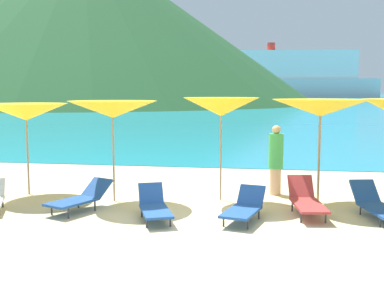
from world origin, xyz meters
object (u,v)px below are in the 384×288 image
at_px(umbrella_0, 26,112).
at_px(cruise_ship, 292,77).
at_px(umbrella_3, 320,108).
at_px(lounge_chair_1, 377,205).
at_px(lounge_chair_0, 154,206).
at_px(lounge_chair_4, 244,207).
at_px(lounge_chair_5, 80,197).
at_px(umbrella_2, 221,107).
at_px(lounge_chair_3, 306,200).
at_px(umbrella_1, 113,109).
at_px(beachgoer_0, 276,158).

relative_size(umbrella_0, cruise_ship, 0.03).
bearing_deg(cruise_ship, umbrella_3, -96.45).
bearing_deg(lounge_chair_1, umbrella_0, 160.60).
relative_size(lounge_chair_0, lounge_chair_4, 1.00).
bearing_deg(cruise_ship, lounge_chair_5, -98.03).
xyz_separation_m(umbrella_2, lounge_chair_4, (0.64, -1.75, -1.91)).
bearing_deg(lounge_chair_4, cruise_ship, 101.32).
bearing_deg(lounge_chair_4, lounge_chair_3, 43.11).
relative_size(umbrella_1, lounge_chair_3, 1.38).
bearing_deg(umbrella_1, lounge_chair_5, -111.31).
distance_m(umbrella_2, lounge_chair_0, 2.95).
height_order(lounge_chair_0, lounge_chair_1, lounge_chair_0).
height_order(umbrella_3, lounge_chair_1, umbrella_3).
distance_m(lounge_chair_1, cruise_ship, 180.85).
xyz_separation_m(umbrella_0, cruise_ship, (13.98, 179.64, 5.93)).
bearing_deg(cruise_ship, umbrella_2, -97.16).
relative_size(lounge_chair_1, lounge_chair_3, 1.08).
xyz_separation_m(lounge_chair_4, beachgoer_0, (0.63, 2.57, 0.62)).
xyz_separation_m(beachgoer_0, cruise_ship, (7.93, 178.71, 7.07)).
bearing_deg(lounge_chair_4, umbrella_2, 124.20).
bearing_deg(beachgoer_0, lounge_chair_1, 41.57).
relative_size(umbrella_3, lounge_chair_1, 1.30).
distance_m(umbrella_2, lounge_chair_4, 2.67).
height_order(umbrella_0, cruise_ship, cruise_ship).
bearing_deg(umbrella_2, lounge_chair_4, -69.83).
bearing_deg(umbrella_3, beachgoer_0, 144.90).
height_order(lounge_chair_0, lounge_chair_5, lounge_chair_0).
relative_size(umbrella_2, cruise_ship, 0.04).
bearing_deg(lounge_chair_5, lounge_chair_3, 29.83).
bearing_deg(lounge_chair_3, umbrella_1, 164.21).
bearing_deg(lounge_chair_0, umbrella_1, 110.14).
relative_size(lounge_chair_1, lounge_chair_5, 1.13).
bearing_deg(lounge_chair_3, umbrella_0, 163.61).
xyz_separation_m(umbrella_3, lounge_chair_1, (1.04, -1.20, -1.90)).
relative_size(umbrella_3, lounge_chair_3, 1.40).
bearing_deg(umbrella_2, lounge_chair_0, -119.87).
xyz_separation_m(umbrella_1, beachgoer_0, (3.72, 1.31, -1.23)).
relative_size(umbrella_1, umbrella_2, 0.97).
xyz_separation_m(lounge_chair_1, lounge_chair_5, (-6.13, -0.47, 0.03)).
distance_m(lounge_chair_4, cruise_ship, 181.64).
relative_size(lounge_chair_3, lounge_chair_5, 1.05).
xyz_separation_m(lounge_chair_0, lounge_chair_4, (1.76, 0.20, 0.00)).
distance_m(umbrella_3, lounge_chair_5, 5.67).
distance_m(lounge_chair_5, cruise_ship, 181.62).
bearing_deg(lounge_chair_5, umbrella_2, 52.40).
bearing_deg(umbrella_3, lounge_chair_1, -48.94).
bearing_deg(beachgoer_0, lounge_chair_0, -46.27).
xyz_separation_m(lounge_chair_3, lounge_chair_4, (-1.25, -0.69, -0.04)).
relative_size(lounge_chair_3, cruise_ship, 0.03).
height_order(lounge_chair_4, beachgoer_0, beachgoer_0).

